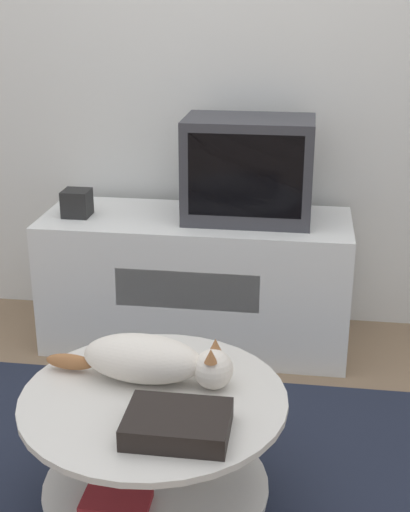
% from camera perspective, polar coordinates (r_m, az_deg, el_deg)
% --- Properties ---
extents(ground_plane, '(12.00, 12.00, 0.00)m').
position_cam_1_polar(ground_plane, '(2.26, -3.63, -19.29)').
color(ground_plane, '#7F664C').
extents(wall_back, '(8.00, 0.05, 2.60)m').
position_cam_1_polar(wall_back, '(3.10, 1.22, 18.00)').
color(wall_back, silver).
rests_on(wall_back, ground_plane).
extents(rug, '(1.66, 1.45, 0.02)m').
position_cam_1_polar(rug, '(2.25, -3.63, -19.10)').
color(rug, '#1E2333').
rests_on(rug, ground_plane).
extents(tv_stand, '(1.27, 0.48, 0.56)m').
position_cam_1_polar(tv_stand, '(3.02, -0.72, -1.98)').
color(tv_stand, silver).
rests_on(tv_stand, ground_plane).
extents(tv, '(0.51, 0.31, 0.41)m').
position_cam_1_polar(tv, '(2.86, 3.49, 6.93)').
color(tv, '#333338').
rests_on(tv, tv_stand).
extents(speaker, '(0.11, 0.11, 0.11)m').
position_cam_1_polar(speaker, '(2.98, -10.21, 4.19)').
color(speaker, black).
rests_on(speaker, tv_stand).
extents(coffee_table, '(0.72, 0.72, 0.40)m').
position_cam_1_polar(coffee_table, '(2.04, -3.97, -14.50)').
color(coffee_table, '#B2B2B7').
rests_on(coffee_table, rug).
extents(dvd_box, '(0.26, 0.19, 0.06)m').
position_cam_1_polar(dvd_box, '(1.79, -2.22, -13.27)').
color(dvd_box, black).
rests_on(dvd_box, coffee_table).
extents(cat, '(0.54, 0.18, 0.13)m').
position_cam_1_polar(cat, '(1.99, -4.28, -8.31)').
color(cat, silver).
rests_on(cat, coffee_table).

